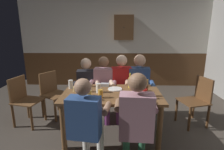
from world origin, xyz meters
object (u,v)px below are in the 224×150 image
object	(u,v)px
pint_glass_0	(99,88)
person_0	(87,86)
bottle_1	(130,82)
pint_glass_2	(71,84)
person_5	(136,117)
table_candle	(74,89)
chair_empty_near_right	(24,99)
pint_glass_1	(141,87)
person_3	(139,84)
pint_glass_6	(146,83)
person_2	(122,84)
pint_glass_4	(85,83)
dining_table	(112,100)
condiment_caddy	(105,85)
chair_empty_near_left	(197,100)
chair_empty_far_end	(53,92)
pint_glass_7	(89,96)
bottle_0	(145,94)
pint_glass_3	(90,88)
pint_glass_5	(100,94)
wall_dart_cabinet	(124,28)
bottle_2	(146,90)
plate_0	(115,89)
person_1	(103,85)

from	to	relation	value
pint_glass_0	person_0	bearing A→B (deg)	114.57
bottle_1	pint_glass_2	xyz separation A→B (m)	(-0.99, -0.06, -0.03)
person_5	table_candle	world-z (taller)	person_5
chair_empty_near_right	pint_glass_1	xyz separation A→B (m)	(2.06, -0.29, 0.34)
chair_empty_near_right	table_candle	distance (m)	1.11
person_3	pint_glass_6	distance (m)	0.35
person_2	pint_glass_4	bearing A→B (deg)	21.80
dining_table	condiment_caddy	xyz separation A→B (m)	(-0.12, 0.34, 0.14)
person_2	chair_empty_near_left	bearing A→B (deg)	161.80
chair_empty_far_end	pint_glass_7	distance (m)	1.44
dining_table	pint_glass_1	world-z (taller)	pint_glass_1
bottle_0	bottle_1	distance (m)	0.54
pint_glass_3	pint_glass_6	world-z (taller)	pint_glass_3
pint_glass_1	pint_glass_4	distance (m)	0.94
person_3	condiment_caddy	world-z (taller)	person_3
chair_empty_near_left	pint_glass_7	xyz separation A→B (m)	(-1.83, -0.76, 0.35)
person_0	pint_glass_5	distance (m)	0.97
dining_table	wall_dart_cabinet	world-z (taller)	wall_dart_cabinet
condiment_caddy	wall_dart_cabinet	xyz separation A→B (m)	(0.40, 2.38, 0.98)
bottle_2	plate_0	bearing A→B (deg)	145.28
chair_empty_far_end	table_candle	world-z (taller)	chair_empty_far_end
bottle_0	pint_glass_7	world-z (taller)	bottle_0
pint_glass_0	pint_glass_5	world-z (taller)	pint_glass_0
chair_empty_far_end	pint_glass_5	size ratio (longest dim) A/B	7.12
bottle_0	person_0	bearing A→B (deg)	136.85
dining_table	person_0	xyz separation A→B (m)	(-0.51, 0.67, 0.01)
person_2	condiment_caddy	bearing A→B (deg)	39.46
chair_empty_near_right	condiment_caddy	distance (m)	1.51
bottle_1	pint_glass_7	distance (m)	0.84
person_1	wall_dart_cabinet	bearing A→B (deg)	-98.60
person_2	pint_glass_1	xyz separation A→B (m)	(0.28, -0.58, 0.13)
pint_glass_4	pint_glass_7	distance (m)	0.64
person_0	pint_glass_3	world-z (taller)	person_0
plate_0	bottle_0	bearing A→B (deg)	-44.27
bottle_2	pint_glass_1	xyz separation A→B (m)	(-0.04, 0.24, -0.04)
table_candle	plate_0	xyz separation A→B (m)	(0.65, 0.11, -0.03)
chair_empty_near_left	pint_glass_3	bearing A→B (deg)	86.13
pint_glass_7	chair_empty_near_left	bearing A→B (deg)	22.47
plate_0	pint_glass_0	xyz separation A→B (m)	(-0.26, -0.15, 0.06)
person_0	chair_empty_near_left	world-z (taller)	person_0
person_0	pint_glass_3	distance (m)	0.68
condiment_caddy	wall_dart_cabinet	distance (m)	2.61
chair_empty_near_right	pint_glass_4	bearing A→B (deg)	99.37
chair_empty_near_right	bottle_1	distance (m)	1.94
person_2	chair_empty_near_right	size ratio (longest dim) A/B	1.41
person_0	pint_glass_6	size ratio (longest dim) A/B	10.17
bottle_1	pint_glass_6	world-z (taller)	bottle_1
pint_glass_4	person_1	bearing A→B (deg)	52.03
dining_table	person_0	bearing A→B (deg)	126.97
pint_glass_4	wall_dart_cabinet	world-z (taller)	wall_dart_cabinet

